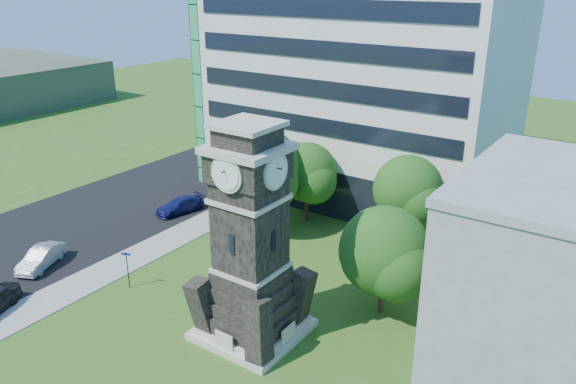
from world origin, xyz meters
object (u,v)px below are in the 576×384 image
Objects in this scene: car_street_mid at (41,258)px; street_sign at (127,265)px; clock_tower at (251,249)px; car_street_north at (180,206)px.

street_sign is at bearing -10.86° from car_street_mid.
clock_tower is 17.56m from car_street_mid.
car_street_mid reaches higher than car_street_north.
car_street_mid is (-16.79, -2.29, -4.60)m from clock_tower.
car_street_mid is 12.34m from car_street_north.
clock_tower is 19.20m from car_street_north.
street_sign reaches higher than car_street_mid.
car_street_north is at bearing 147.52° from clock_tower.
car_street_north is (1.07, 12.29, -0.06)m from car_street_mid.
street_sign is (6.11, -10.70, 0.99)m from car_street_north.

